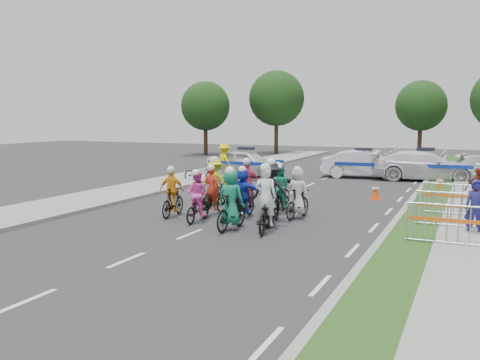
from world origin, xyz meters
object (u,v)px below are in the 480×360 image
at_px(rider_5, 243,196).
at_px(tree_3, 277,98).
at_px(barrier_2, 454,201).
at_px(cone_0, 375,191).
at_px(rider_1, 231,205).
at_px(rider_11, 279,188).
at_px(police_car_2, 425,166).
at_px(rider_0, 266,209).
at_px(rider_2, 197,202).
at_px(spectator_2, 478,191).
at_px(spectator_0, 476,208).
at_px(barrier_0, 447,226).
at_px(rider_7, 298,198).
at_px(rider_8, 279,195).
at_px(barrier_1, 451,211).
at_px(parked_bike, 200,173).
at_px(tree_0, 205,106).
at_px(cone_1, 440,183).
at_px(rider_9, 247,189).
at_px(police_car_0, 246,163).
at_px(rider_4, 271,199).
at_px(rider_6, 212,198).
at_px(rider_10, 216,187).
at_px(marshal_hiviz, 224,160).
at_px(police_car_1, 363,164).
at_px(tree_4, 421,106).

xyz_separation_m(rider_5, tree_3, (-9.42, 29.17, 4.16)).
xyz_separation_m(barrier_2, cone_0, (-3.01, 2.90, -0.22)).
height_order(rider_1, tree_3, tree_3).
xyz_separation_m(rider_11, police_car_2, (4.20, 10.74, 0.07)).
bearing_deg(tree_3, rider_0, -70.61).
relative_size(rider_2, spectator_2, 1.05).
distance_m(spectator_2, cone_0, 4.22).
xyz_separation_m(spectator_0, barrier_0, (-0.65, -1.69, -0.24)).
distance_m(police_car_2, tree_3, 21.53).
distance_m(rider_7, spectator_2, 6.23).
bearing_deg(rider_0, rider_8, -87.18).
bearing_deg(barrier_1, rider_8, 173.52).
bearing_deg(spectator_0, parked_bike, 148.59).
height_order(spectator_0, tree_0, tree_0).
bearing_deg(cone_0, barrier_1, -58.95).
relative_size(cone_1, parked_bike, 0.40).
bearing_deg(cone_1, rider_9, -127.94).
xyz_separation_m(police_car_2, barrier_1, (1.76, -12.53, -0.22)).
relative_size(police_car_0, spectator_2, 2.74).
bearing_deg(rider_4, parked_bike, -58.89).
bearing_deg(tree_3, rider_1, -72.41).
distance_m(spectator_2, tree_3, 30.47).
relative_size(rider_5, spectator_0, 1.08).
bearing_deg(rider_11, barrier_1, 174.21).
xyz_separation_m(rider_4, rider_8, (-0.40, 1.88, -0.15)).
bearing_deg(tree_3, spectator_2, -57.07).
xyz_separation_m(rider_7, tree_0, (-16.06, 24.51, 3.51)).
xyz_separation_m(rider_11, cone_1, (5.14, 7.01, -0.37)).
distance_m(rider_2, police_car_2, 15.45).
relative_size(rider_4, rider_11, 1.26).
distance_m(barrier_0, barrier_2, 4.48).
xyz_separation_m(rider_6, barrier_2, (7.46, 2.74, -0.01)).
bearing_deg(spectator_2, rider_8, -130.89).
height_order(rider_10, cone_0, rider_10).
relative_size(rider_7, barrier_2, 0.86).
distance_m(rider_1, rider_7, 2.78).
distance_m(rider_7, barrier_0, 5.18).
bearing_deg(marshal_hiviz, police_car_1, -127.65).
bearing_deg(barrier_0, police_car_0, 130.47).
bearing_deg(tree_4, cone_1, -82.40).
distance_m(rider_2, rider_4, 2.34).
height_order(rider_1, rider_8, rider_1).
bearing_deg(rider_11, barrier_0, 155.98).
bearing_deg(rider_2, cone_1, -125.54).
height_order(rider_6, barrier_0, rider_6).
bearing_deg(spectator_0, rider_6, -179.80).
bearing_deg(rider_4, rider_0, 94.54).
xyz_separation_m(rider_1, cone_0, (2.86, 7.59, -0.39)).
xyz_separation_m(rider_1, marshal_hiviz, (-6.10, 12.38, 0.20)).
bearing_deg(police_car_1, rider_11, 166.30).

